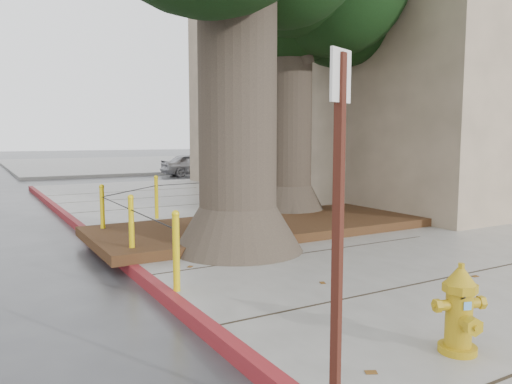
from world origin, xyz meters
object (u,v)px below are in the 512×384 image
Objects in this scene: fire_hydrant at (459,309)px; car_red at (293,163)px; signpost at (338,214)px; car_silver at (195,164)px.

fire_hydrant is 0.21× the size of car_red.
signpost reaches higher than fire_hydrant.
car_silver is at bearing 90.83° from fire_hydrant.
fire_hydrant is 21.94m from car_red.
signpost is at bearing -153.97° from fire_hydrant.
car_red is (11.21, 18.86, 0.07)m from fire_hydrant.
car_red is at bearing -102.94° from car_silver.
car_red is at bearing 34.67° from signpost.
car_silver is (7.78, 20.55, -0.89)m from signpost.
signpost is at bearing 150.43° from car_red.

